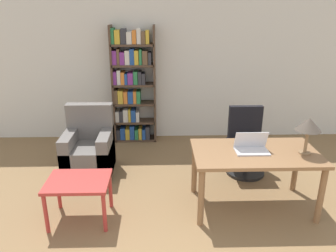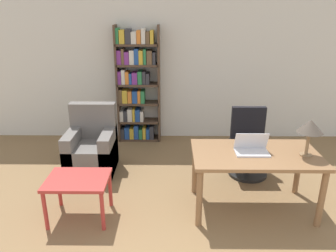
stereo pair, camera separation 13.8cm
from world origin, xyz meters
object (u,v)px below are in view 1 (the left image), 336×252
object	(u,v)px
desk	(255,159)
table_lamp	(309,125)
office_chair	(246,144)
armchair	(89,151)
bookshelf	(132,86)
laptop	(251,147)
side_table_blue	(78,186)

from	to	relation	value
desk	table_lamp	distance (m)	0.70
office_chair	armchair	world-z (taller)	armchair
office_chair	desk	bearing A→B (deg)	-98.95
table_lamp	office_chair	xyz separation A→B (m)	(-0.40, 0.97, -0.64)
office_chair	bookshelf	size ratio (longest dim) A/B	0.48
laptop	table_lamp	xyz separation A→B (m)	(0.59, -0.08, 0.29)
side_table_blue	bookshelf	xyz separation A→B (m)	(0.43, 2.37, 0.58)
side_table_blue	armchair	world-z (taller)	armchair
laptop	side_table_blue	size ratio (longest dim) A/B	0.55
side_table_blue	armchair	distance (m)	1.19
laptop	armchair	bearing A→B (deg)	155.23
table_lamp	armchair	bearing A→B (deg)	158.82
laptop	bookshelf	distance (m)	2.65
desk	laptop	bearing A→B (deg)	165.07
office_chair	laptop	bearing A→B (deg)	-102.18
bookshelf	office_chair	bearing A→B (deg)	-36.16
desk	laptop	world-z (taller)	laptop
desk	side_table_blue	distance (m)	2.03
table_lamp	bookshelf	world-z (taller)	bookshelf
office_chair	armchair	xyz separation A→B (m)	(-2.28, 0.07, -0.11)
office_chair	bookshelf	bearing A→B (deg)	143.84
office_chair	table_lamp	bearing A→B (deg)	-67.55
office_chair	bookshelf	world-z (taller)	bookshelf
laptop	bookshelf	world-z (taller)	bookshelf
desk	table_lamp	world-z (taller)	table_lamp
table_lamp	side_table_blue	xyz separation A→B (m)	(-2.55, -0.14, -0.63)
laptop	table_lamp	size ratio (longest dim) A/B	0.89
desk	laptop	xyz separation A→B (m)	(-0.05, 0.01, 0.15)
laptop	office_chair	world-z (taller)	same
table_lamp	bookshelf	size ratio (longest dim) A/B	0.21
table_lamp	office_chair	distance (m)	1.23
armchair	bookshelf	bearing A→B (deg)	65.02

